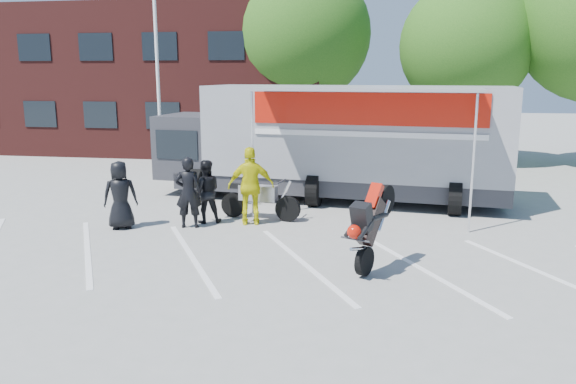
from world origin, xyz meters
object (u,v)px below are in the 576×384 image
(spectator_leather_a, at_px, (120,195))
(spectator_leather_c, at_px, (206,191))
(flagpole, at_px, (163,39))
(tree_left, at_px, (303,34))
(spectator_hivis, at_px, (251,186))
(spectator_leather_b, at_px, (188,192))
(transporter_truck, at_px, (337,199))
(tree_mid, at_px, (466,46))
(stunt_bike_rider, at_px, (378,267))
(parked_motorcycle, at_px, (260,219))

(spectator_leather_a, distance_m, spectator_leather_c, 2.13)
(flagpole, bearing_deg, tree_left, 54.72)
(tree_left, relative_size, spectator_hivis, 4.30)
(tree_left, height_order, spectator_leather_b, tree_left)
(spectator_leather_a, bearing_deg, transporter_truck, -164.28)
(flagpole, relative_size, tree_left, 0.93)
(spectator_leather_a, xyz_separation_m, spectator_leather_c, (1.92, 0.92, -0.03))
(transporter_truck, bearing_deg, spectator_leather_b, -125.63)
(tree_left, xyz_separation_m, spectator_leather_a, (-2.67, -13.15, -4.71))
(tree_left, bearing_deg, flagpole, -125.28)
(tree_mid, height_order, spectator_leather_c, tree_mid)
(transporter_truck, bearing_deg, stunt_bike_rider, -71.60)
(flagpole, relative_size, stunt_bike_rider, 4.24)
(spectator_leather_b, bearing_deg, spectator_hivis, -170.71)
(tree_mid, xyz_separation_m, transporter_truck, (-4.59, -7.92, -4.94))
(parked_motorcycle, height_order, stunt_bike_rider, stunt_bike_rider)
(spectator_leather_a, relative_size, spectator_leather_c, 1.04)
(tree_mid, height_order, transporter_truck, tree_mid)
(parked_motorcycle, relative_size, spectator_leather_c, 1.37)
(spectator_leather_a, xyz_separation_m, spectator_leather_b, (1.65, 0.37, 0.05))
(tree_mid, relative_size, parked_motorcycle, 3.39)
(transporter_truck, distance_m, spectator_leather_a, 6.66)
(spectator_hivis, bearing_deg, transporter_truck, -133.90)
(spectator_leather_a, bearing_deg, spectator_leather_b, 168.62)
(parked_motorcycle, relative_size, spectator_leather_a, 1.32)
(spectator_hivis, bearing_deg, spectator_leather_c, -12.69)
(tree_left, distance_m, spectator_leather_c, 13.14)
(parked_motorcycle, bearing_deg, spectator_leather_b, 133.42)
(spectator_leather_c, height_order, spectator_hivis, spectator_hivis)
(stunt_bike_rider, bearing_deg, spectator_hivis, 164.70)
(tree_mid, distance_m, spectator_leather_c, 14.26)
(spectator_leather_a, bearing_deg, spectator_leather_c, -178.49)
(tree_mid, distance_m, stunt_bike_rider, 15.24)
(stunt_bike_rider, bearing_deg, spectator_leather_c, 173.35)
(spectator_leather_b, bearing_deg, parked_motorcycle, -156.44)
(spectator_leather_a, height_order, spectator_leather_b, spectator_leather_b)
(tree_left, height_order, spectator_hivis, tree_left)
(tree_left, relative_size, transporter_truck, 0.79)
(parked_motorcycle, xyz_separation_m, spectator_hivis, (-0.11, -0.56, 1.00))
(tree_mid, bearing_deg, spectator_leather_a, -128.53)
(spectator_leather_b, xyz_separation_m, spectator_hivis, (1.48, 0.56, 0.10))
(spectator_leather_b, bearing_deg, tree_mid, -135.65)
(tree_mid, bearing_deg, transporter_truck, -120.10)
(flagpole, relative_size, transporter_truck, 0.73)
(flagpole, xyz_separation_m, spectator_leather_c, (3.49, -6.23, -4.23))
(spectator_leather_a, bearing_deg, tree_mid, -152.55)
(tree_left, xyz_separation_m, transporter_truck, (2.41, -8.92, -5.57))
(tree_mid, xyz_separation_m, spectator_leather_c, (-7.76, -11.23, -4.12))
(parked_motorcycle, height_order, spectator_leather_b, spectator_leather_b)
(tree_left, xyz_separation_m, tree_mid, (7.00, -1.00, -0.62))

